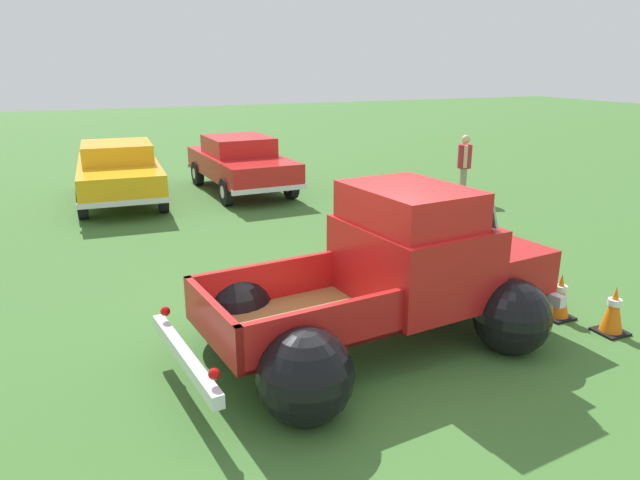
{
  "coord_description": "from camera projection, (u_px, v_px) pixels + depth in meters",
  "views": [
    {
      "loc": [
        -3.09,
        -5.69,
        3.32
      ],
      "look_at": [
        0.0,
        1.43,
        0.95
      ],
      "focal_mm": 33.0,
      "sensor_mm": 36.0,
      "label": 1
    }
  ],
  "objects": [
    {
      "name": "lane_cone_1",
      "position": [
        560.0,
        296.0,
        7.85
      ],
      "size": [
        0.36,
        0.36,
        0.63
      ],
      "color": "black",
      "rests_on": "ground"
    },
    {
      "name": "ground_plane",
      "position": [
        367.0,
        346.0,
        7.14
      ],
      "size": [
        80.0,
        80.0,
        0.0
      ],
      "primitive_type": "plane",
      "color": "#3D6B2D"
    },
    {
      "name": "lane_cone_0",
      "position": [
        613.0,
        310.0,
        7.4
      ],
      "size": [
        0.36,
        0.36,
        0.63
      ],
      "color": "black",
      "rests_on": "ground"
    },
    {
      "name": "show_car_0",
      "position": [
        119.0,
        170.0,
        14.23
      ],
      "size": [
        2.14,
        4.46,
        1.43
      ],
      "rotation": [
        0.0,
        0.0,
        -1.63
      ],
      "color": "black",
      "rests_on": "ground"
    },
    {
      "name": "show_car_1",
      "position": [
        241.0,
        162.0,
        15.39
      ],
      "size": [
        2.02,
        4.3,
        1.43
      ],
      "rotation": [
        0.0,
        0.0,
        -1.53
      ],
      "color": "black",
      "rests_on": "ground"
    },
    {
      "name": "spectator_2",
      "position": [
        464.0,
        163.0,
        14.55
      ],
      "size": [
        0.47,
        0.5,
        1.59
      ],
      "rotation": [
        0.0,
        0.0,
        5.73
      ],
      "color": "gray",
      "rests_on": "ground"
    },
    {
      "name": "vintage_pickup_truck",
      "position": [
        395.0,
        282.0,
        7.1
      ],
      "size": [
        4.79,
        3.15,
        1.96
      ],
      "rotation": [
        0.0,
        0.0,
        0.11
      ],
      "color": "black",
      "rests_on": "ground"
    }
  ]
}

